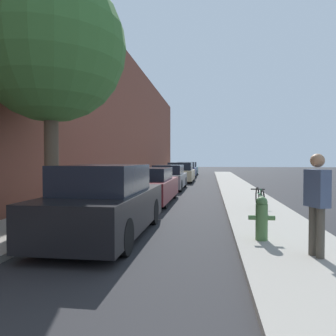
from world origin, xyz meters
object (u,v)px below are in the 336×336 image
Objects in this scene: parked_car_teal at (189,169)px; parked_car_black at (106,203)px; parked_car_navy at (186,170)px; bicycle at (260,199)px; parked_car_maroon at (147,186)px; parked_car_grey at (169,178)px; fire_hydrant at (262,218)px; pedestrian at (317,198)px; parked_car_champagne at (181,173)px; street_tree_near at (50,47)px.

parked_car_black is at bearing -89.84° from parked_car_teal.
bicycle is at bearing -79.04° from parked_car_navy.
parked_car_maroon is at bearing -90.62° from parked_car_navy.
parked_car_grey is at bearing -90.02° from parked_car_teal.
parked_car_teal is (0.00, 17.20, 0.02)m from parked_car_grey.
pedestrian reaches higher than fire_hydrant.
parked_car_maroon is 0.98× the size of parked_car_champagne.
street_tree_near is at bearing -154.55° from bicycle.
parked_car_black is at bearing -25.66° from street_tree_near.
parked_car_teal is 29.78m from pedestrian.
pedestrian is at bearing -88.49° from bicycle.
parked_car_grey is (-0.08, 10.97, -0.07)m from parked_car_black.
parked_car_champagne reaches higher than parked_car_navy.
parked_car_black is 4.14m from pedestrian.
parked_car_black is 1.01× the size of parked_car_grey.
street_tree_near is 7.20m from bicycle.
parked_car_black is 0.97× the size of parked_car_maroon.
parked_car_navy reaches higher than parked_car_teal.
street_tree_near is (-1.70, -16.23, 3.72)m from parked_car_champagne.
pedestrian is (3.90, -1.34, 0.33)m from parked_car_black.
parked_car_champagne is 17.71m from fire_hydrant.
street_tree_near is at bearing -95.97° from parked_car_champagne.
parked_car_teal is 27.67m from street_tree_near.
parked_car_navy is 4.68× the size of fire_hydrant.
parked_car_maroon is 5.46× the size of fire_hydrant.
parked_car_teal is 28.74m from fire_hydrant.
street_tree_near is (-1.67, 0.80, 3.69)m from parked_car_black.
parked_car_teal reaches higher than bicycle.
parked_car_maroon reaches higher than bicycle.
parked_car_navy is at bearing 97.89° from fire_hydrant.
pedestrian reaches higher than bicycle.
parked_car_maroon is at bearing 71.85° from street_tree_near.
parked_car_champagne reaches higher than bicycle.
parked_car_champagne is at bearing 89.02° from parked_car_maroon.
parked_car_teal is at bearing 90.90° from parked_car_navy.
street_tree_near is 3.80× the size of bicycle.
fire_hydrant is at bearing -13.65° from street_tree_near.
parked_car_black is 22.67m from parked_car_navy.
pedestrian is (3.89, -24.01, 0.36)m from parked_car_navy.
parked_car_black is at bearing -89.58° from parked_car_grey.
parked_car_teal is 2.56× the size of bicycle.
bicycle is at bearing -74.73° from parked_car_champagne.
pedestrian is (0.70, -0.96, 0.50)m from fire_hydrant.
parked_car_black reaches higher than bicycle.
parked_car_black is at bearing -131.30° from pedestrian.
parked_car_maroon is 22.80m from parked_car_teal.
parked_car_black is 1.06× the size of parked_car_teal.
bicycle is (3.81, -24.74, -0.21)m from parked_car_teal.
parked_car_maroon is 5.60m from parked_car_grey.
bicycle is (3.91, -1.94, -0.19)m from parked_car_maroon.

